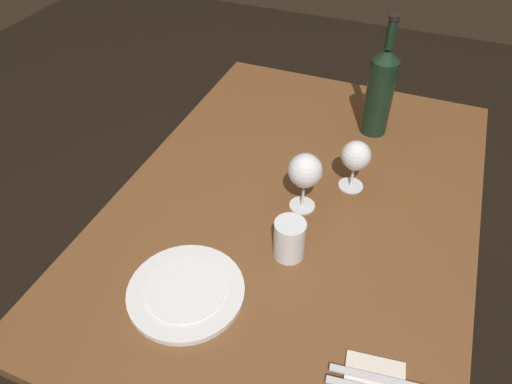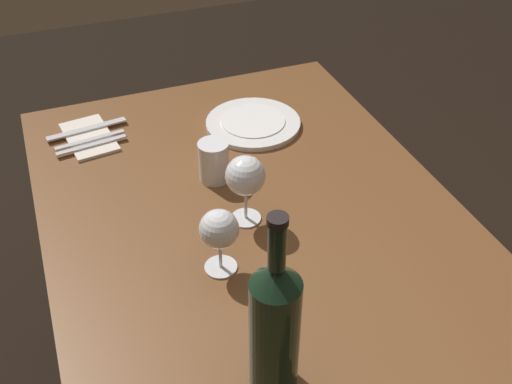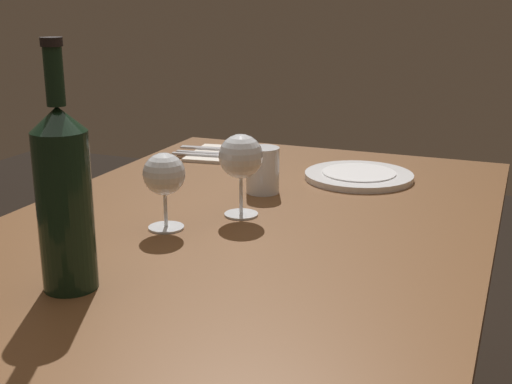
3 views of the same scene
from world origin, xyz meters
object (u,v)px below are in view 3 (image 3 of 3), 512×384
fork_inner (209,153)px  fork_outer (205,155)px  wine_glass_right (164,176)px  folded_napkin (213,153)px  dinner_plate (359,176)px  wine_glass_left (241,158)px  wine_bottle (64,196)px  water_tumbler (263,172)px  table_knife (218,149)px

fork_inner → fork_outer: 0.02m
wine_glass_right → folded_napkin: wine_glass_right is taller
dinner_plate → wine_glass_left: bearing=157.0°
wine_bottle → folded_napkin: size_ratio=1.78×
wine_glass_right → folded_napkin: bearing=17.0°
wine_glass_left → water_tumbler: bearing=6.6°
wine_bottle → fork_outer: bearing=12.1°
wine_glass_right → wine_bottle: 0.28m
water_tumbler → dinner_plate: size_ratio=0.40×
wine_bottle → fork_inner: bearing=11.7°
fork_outer → fork_inner: bearing=0.0°
water_tumbler → wine_glass_right: bearing=164.6°
wine_bottle → dinner_plate: size_ratio=1.43×
wine_bottle → dinner_plate: wine_bottle is taller
wine_bottle → fork_outer: wine_bottle is taller
wine_glass_left → wine_glass_right: wine_glass_left is taller
fork_outer → wine_bottle: bearing=-167.9°
wine_glass_right → folded_napkin: (0.57, 0.17, -0.10)m
dinner_plate → folded_napkin: (0.09, 0.42, -0.00)m
wine_glass_left → table_knife: (0.47, 0.27, -0.10)m
water_tumbler → dinner_plate: bearing=-42.0°
dinner_plate → fork_outer: bearing=84.1°
dinner_plate → fork_inner: size_ratio=1.40×
dinner_plate → fork_inner: (0.07, 0.42, 0.00)m
fork_outer → wine_glass_right: bearing=-161.5°
folded_napkin → fork_outer: fork_outer is taller
wine_glass_left → dinner_plate: wine_glass_left is taller
water_tumbler → fork_inner: (0.26, 0.25, -0.03)m
fork_outer → table_knife: (0.08, 0.00, 0.00)m
dinner_plate → fork_outer: (0.04, 0.42, 0.00)m
wine_glass_left → wine_glass_right: (-0.12, 0.10, -0.01)m
wine_glass_left → table_knife: 0.56m
dinner_plate → table_knife: 0.44m
water_tumbler → folded_napkin: (0.28, 0.25, -0.04)m
wine_glass_left → fork_outer: size_ratio=0.89×
wine_bottle → fork_inner: size_ratio=2.00×
dinner_plate → fork_inner: dinner_plate is taller
wine_glass_right → wine_glass_left: bearing=-38.7°
fork_inner → table_knife: 0.06m
folded_napkin → wine_bottle: bearing=-168.6°
wine_glass_left → folded_napkin: size_ratio=0.79×
wine_glass_right → folded_napkin: size_ratio=0.70×
wine_glass_right → fork_inner: size_ratio=0.79×
wine_bottle → water_tumbler: size_ratio=3.62×
wine_glass_left → fork_inner: size_ratio=0.89×
wine_glass_left → water_tumbler: (0.16, 0.02, -0.07)m
wine_glass_left → water_tumbler: 0.18m
water_tumbler → wine_bottle: bearing=171.9°
wine_glass_right → water_tumbler: wine_glass_right is taller
table_knife → wine_bottle: bearing=-169.0°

